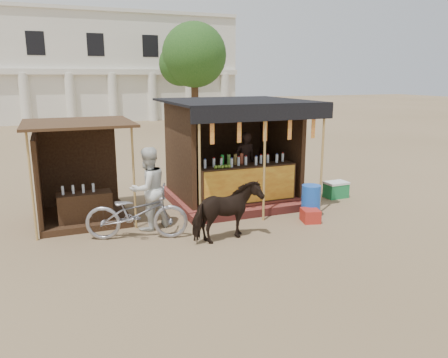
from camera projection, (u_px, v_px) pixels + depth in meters
name	position (u px, v px, depth m)	size (l,w,h in m)	color
ground	(254.00, 249.00, 8.77)	(120.00, 120.00, 0.00)	#846B4C
main_stall	(235.00, 165.00, 11.94)	(3.60, 3.61, 2.78)	maroon
secondary_stall	(75.00, 186.00, 10.35)	(2.40, 2.40, 2.38)	#3C2816
cow	(227.00, 212.00, 9.08)	(0.68, 1.49, 1.26)	black
motorbike	(137.00, 213.00, 9.24)	(0.75, 2.15, 1.13)	#95939B
bystander	(148.00, 189.00, 9.75)	(0.91, 0.71, 1.87)	silver
blue_barrel	(311.00, 201.00, 10.70)	(0.46, 0.46, 0.80)	blue
red_crate	(310.00, 216.00, 10.39)	(0.39, 0.45, 0.31)	#AA261C
cooler	(336.00, 190.00, 12.46)	(0.66, 0.47, 0.46)	#1B7D40
background_building	(66.00, 68.00, 34.18)	(26.00, 7.45, 8.18)	silver
tree	(191.00, 57.00, 29.81)	(4.50, 4.40, 7.00)	#382314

